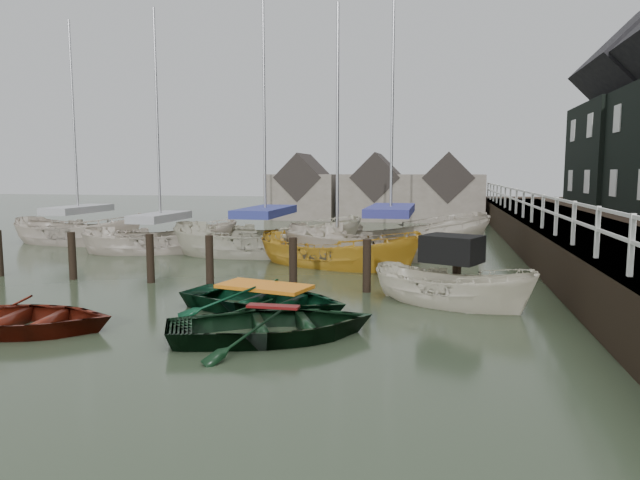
% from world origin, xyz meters
% --- Properties ---
extents(ground, '(120.00, 120.00, 0.00)m').
position_xyz_m(ground, '(0.00, 0.00, 0.00)').
color(ground, '#283320').
rests_on(ground, ground).
extents(pier, '(3.04, 32.00, 2.70)m').
position_xyz_m(pier, '(9.48, 10.00, 0.71)').
color(pier, black).
rests_on(pier, ground).
extents(mooring_pilings, '(13.72, 0.22, 1.80)m').
position_xyz_m(mooring_pilings, '(-1.11, 3.00, 0.50)').
color(mooring_pilings, black).
rests_on(mooring_pilings, ground).
extents(far_sheds, '(14.00, 4.08, 4.39)m').
position_xyz_m(far_sheds, '(0.83, 26.00, 1.86)').
color(far_sheds, '#665B51').
rests_on(far_sheds, ground).
extents(rowboat_red, '(4.21, 3.27, 0.80)m').
position_xyz_m(rowboat_red, '(-3.10, -2.18, 0.00)').
color(rowboat_red, '#4F150B').
rests_on(rowboat_red, ground).
extents(rowboat_green, '(4.56, 3.72, 0.83)m').
position_xyz_m(rowboat_green, '(1.20, 0.42, 0.00)').
color(rowboat_green, black).
rests_on(rowboat_green, ground).
extents(rowboat_dkgreen, '(4.77, 4.22, 0.82)m').
position_xyz_m(rowboat_dkgreen, '(2.00, -1.57, 0.00)').
color(rowboat_dkgreen, black).
rests_on(rowboat_dkgreen, ground).
extents(motorboat, '(4.33, 3.08, 2.43)m').
position_xyz_m(motorboat, '(5.35, 1.97, 0.11)').
color(motorboat, beige).
rests_on(motorboat, ground).
extents(sailboat_a, '(6.36, 4.33, 10.49)m').
position_xyz_m(sailboat_a, '(-5.73, 8.91, 0.06)').
color(sailboat_a, beige).
rests_on(sailboat_a, ground).
extents(sailboat_b, '(7.47, 3.34, 12.78)m').
position_xyz_m(sailboat_b, '(-1.41, 8.90, 0.06)').
color(sailboat_b, beige).
rests_on(sailboat_b, ground).
extents(sailboat_c, '(6.55, 4.31, 9.75)m').
position_xyz_m(sailboat_c, '(1.68, 7.06, 0.01)').
color(sailboat_c, '#BD8A23').
rests_on(sailboat_c, ground).
extents(sailboat_d, '(8.27, 5.54, 12.88)m').
position_xyz_m(sailboat_d, '(3.29, 9.10, 0.06)').
color(sailboat_d, beige).
rests_on(sailboat_d, ground).
extents(sailboat_e, '(6.76, 3.05, 10.83)m').
position_xyz_m(sailboat_e, '(-10.55, 10.61, 0.06)').
color(sailboat_e, beige).
rests_on(sailboat_e, ground).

